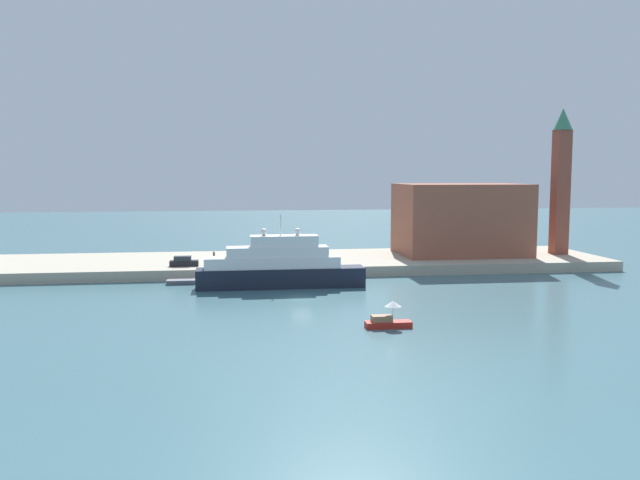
{
  "coord_description": "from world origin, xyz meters",
  "views": [
    {
      "loc": [
        -9.02,
        -83.08,
        16.23
      ],
      "look_at": [
        3.18,
        6.0,
        6.98
      ],
      "focal_mm": 36.79,
      "sensor_mm": 36.0,
      "label": 1
    }
  ],
  "objects_px": {
    "harbor_building": "(461,219)",
    "parked_car": "(184,262)",
    "small_motorboat": "(388,319)",
    "bell_tower": "(561,176)",
    "work_barge": "(181,282)",
    "mooring_bollard": "(293,264)",
    "large_yacht": "(279,267)",
    "person_figure": "(214,257)"
  },
  "relations": [
    {
      "from": "harbor_building",
      "to": "parked_car",
      "type": "relative_size",
      "value": 4.92
    },
    {
      "from": "small_motorboat",
      "to": "bell_tower",
      "type": "relative_size",
      "value": 0.19
    },
    {
      "from": "work_barge",
      "to": "harbor_building",
      "type": "relative_size",
      "value": 0.19
    },
    {
      "from": "parked_car",
      "to": "mooring_bollard",
      "type": "height_order",
      "value": "parked_car"
    },
    {
      "from": "large_yacht",
      "to": "work_barge",
      "type": "xyz_separation_m",
      "value": [
        -13.95,
        4.75,
        -2.61
      ]
    },
    {
      "from": "mooring_bollard",
      "to": "small_motorboat",
      "type": "bearing_deg",
      "value": -79.01
    },
    {
      "from": "large_yacht",
      "to": "small_motorboat",
      "type": "bearing_deg",
      "value": -69.64
    },
    {
      "from": "work_barge",
      "to": "parked_car",
      "type": "relative_size",
      "value": 0.95
    },
    {
      "from": "large_yacht",
      "to": "mooring_bollard",
      "type": "distance_m",
      "value": 9.08
    },
    {
      "from": "harbor_building",
      "to": "parked_car",
      "type": "height_order",
      "value": "harbor_building"
    },
    {
      "from": "bell_tower",
      "to": "small_motorboat",
      "type": "bearing_deg",
      "value": -133.69
    },
    {
      "from": "large_yacht",
      "to": "small_motorboat",
      "type": "distance_m",
      "value": 27.6
    },
    {
      "from": "large_yacht",
      "to": "parked_car",
      "type": "xyz_separation_m",
      "value": [
        -14.04,
        11.72,
        -0.59
      ]
    },
    {
      "from": "person_figure",
      "to": "harbor_building",
      "type": "bearing_deg",
      "value": 5.86
    },
    {
      "from": "person_figure",
      "to": "large_yacht",
      "type": "bearing_deg",
      "value": -59.46
    },
    {
      "from": "small_motorboat",
      "to": "harbor_building",
      "type": "xyz_separation_m",
      "value": [
        24.52,
        46.34,
        7.01
      ]
    },
    {
      "from": "large_yacht",
      "to": "small_motorboat",
      "type": "relative_size",
      "value": 4.89
    },
    {
      "from": "person_figure",
      "to": "work_barge",
      "type": "bearing_deg",
      "value": -111.62
    },
    {
      "from": "large_yacht",
      "to": "harbor_building",
      "type": "height_order",
      "value": "harbor_building"
    },
    {
      "from": "bell_tower",
      "to": "mooring_bollard",
      "type": "height_order",
      "value": "bell_tower"
    },
    {
      "from": "work_barge",
      "to": "bell_tower",
      "type": "height_order",
      "value": "bell_tower"
    },
    {
      "from": "large_yacht",
      "to": "bell_tower",
      "type": "bearing_deg",
      "value": 19.47
    },
    {
      "from": "parked_car",
      "to": "person_figure",
      "type": "xyz_separation_m",
      "value": [
        4.57,
        4.33,
        0.17
      ]
    },
    {
      "from": "bell_tower",
      "to": "large_yacht",
      "type": "bearing_deg",
      "value": -160.53
    },
    {
      "from": "person_figure",
      "to": "parked_car",
      "type": "bearing_deg",
      "value": -136.52
    },
    {
      "from": "work_barge",
      "to": "person_figure",
      "type": "distance_m",
      "value": 12.36
    },
    {
      "from": "large_yacht",
      "to": "person_figure",
      "type": "distance_m",
      "value": 18.65
    },
    {
      "from": "harbor_building",
      "to": "mooring_bollard",
      "type": "relative_size",
      "value": 24.97
    },
    {
      "from": "work_barge",
      "to": "person_figure",
      "type": "xyz_separation_m",
      "value": [
        4.48,
        11.31,
        2.19
      ]
    },
    {
      "from": "harbor_building",
      "to": "mooring_bollard",
      "type": "bearing_deg",
      "value": -159.01
    },
    {
      "from": "small_motorboat",
      "to": "harbor_building",
      "type": "height_order",
      "value": "harbor_building"
    },
    {
      "from": "harbor_building",
      "to": "bell_tower",
      "type": "relative_size",
      "value": 0.84
    },
    {
      "from": "parked_car",
      "to": "person_figure",
      "type": "distance_m",
      "value": 6.3
    },
    {
      "from": "work_barge",
      "to": "mooring_bollard",
      "type": "distance_m",
      "value": 17.38
    },
    {
      "from": "parked_car",
      "to": "mooring_bollard",
      "type": "distance_m",
      "value": 17.24
    },
    {
      "from": "small_motorboat",
      "to": "harbor_building",
      "type": "distance_m",
      "value": 52.89
    },
    {
      "from": "small_motorboat",
      "to": "bell_tower",
      "type": "xyz_separation_m",
      "value": [
        42.11,
        44.08,
        14.65
      ]
    },
    {
      "from": "work_barge",
      "to": "harbor_building",
      "type": "bearing_deg",
      "value": 18.18
    },
    {
      "from": "parked_car",
      "to": "mooring_bollard",
      "type": "xyz_separation_m",
      "value": [
        16.95,
        -3.16,
        -0.23
      ]
    },
    {
      "from": "large_yacht",
      "to": "parked_car",
      "type": "relative_size",
      "value": 5.36
    },
    {
      "from": "work_barge",
      "to": "mooring_bollard",
      "type": "relative_size",
      "value": 4.8
    },
    {
      "from": "large_yacht",
      "to": "bell_tower",
      "type": "distance_m",
      "value": 56.27
    }
  ]
}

